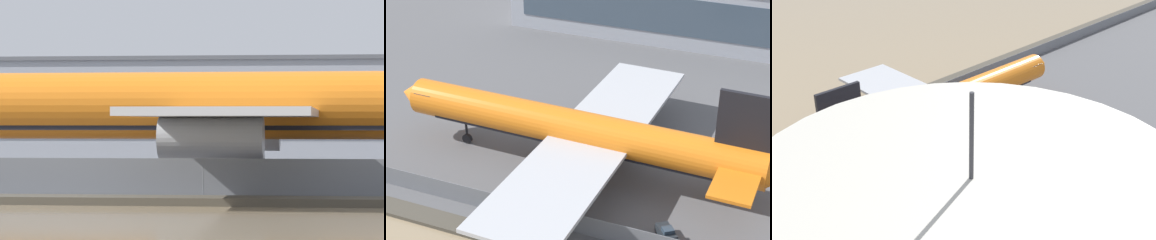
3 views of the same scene
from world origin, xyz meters
TOP-DOWN VIEW (x-y plane):
  - ground_plane at (0.00, 0.00)m, footprint 500.00×500.00m
  - perimeter_fence at (0.00, -16.00)m, footprint 280.00×0.10m
  - cargo_jet_orange at (0.42, -2.99)m, footprint 57.35×49.24m
  - baggage_tug at (15.24, -13.03)m, footprint 3.22×3.51m
  - terminal_building at (3.87, 55.15)m, footprint 80.39×20.26m

SIDE VIEW (x-z plane):
  - ground_plane at x=0.00m, z-range 0.00..0.00m
  - baggage_tug at x=15.24m, z-range -0.09..1.71m
  - perimeter_fence at x=0.00m, z-range 0.00..2.71m
  - cargo_jet_orange at x=0.42m, z-range -1.91..14.20m
  - terminal_building at x=3.87m, z-range 0.01..13.09m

